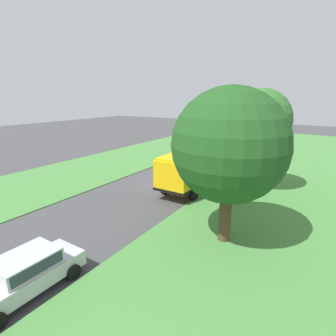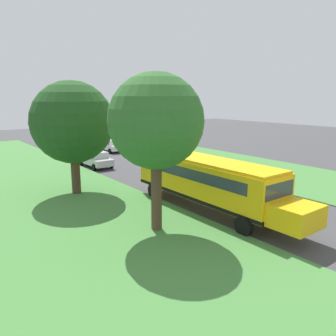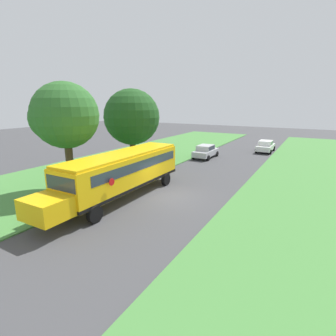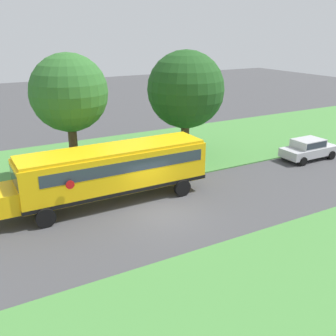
{
  "view_description": "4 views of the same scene",
  "coord_description": "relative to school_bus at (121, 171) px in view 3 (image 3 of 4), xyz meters",
  "views": [
    {
      "loc": [
        -12.06,
        18.27,
        7.37
      ],
      "look_at": [
        -0.93,
        0.82,
        1.69
      ],
      "focal_mm": 28.0,
      "sensor_mm": 36.0,
      "label": 1
    },
    {
      "loc": [
        -16.29,
        -15.59,
        6.78
      ],
      "look_at": [
        -2.61,
        2.44,
        1.86
      ],
      "focal_mm": 35.0,
      "sensor_mm": 36.0,
      "label": 2
    },
    {
      "loc": [
        8.66,
        -15.38,
        6.53
      ],
      "look_at": [
        -1.72,
        2.86,
        1.27
      ],
      "focal_mm": 28.0,
      "sensor_mm": 36.0,
      "label": 3
    },
    {
      "loc": [
        16.55,
        -8.9,
        9.29
      ],
      "look_at": [
        -1.79,
        1.37,
        1.79
      ],
      "focal_mm": 42.0,
      "sensor_mm": 36.0,
      "label": 4
    }
  ],
  "objects": [
    {
      "name": "ground_plane",
      "position": [
        2.8,
        1.77,
        -1.92
      ],
      "size": [
        120.0,
        120.0,
        0.0
      ],
      "primitive_type": "plane",
      "color": "#424244"
    },
    {
      "name": "grass_verge",
      "position": [
        -7.2,
        1.77,
        -1.88
      ],
      "size": [
        12.0,
        80.0,
        0.08
      ],
      "primitive_type": "cube",
      "color": "#47843D",
      "rests_on": "ground"
    },
    {
      "name": "grass_far_side",
      "position": [
        11.8,
        1.77,
        -1.89
      ],
      "size": [
        10.0,
        80.0,
        0.07
      ],
      "primitive_type": "cube",
      "color": "#47843D",
      "rests_on": "ground"
    },
    {
      "name": "school_bus",
      "position": [
        0.0,
        0.0,
        0.0
      ],
      "size": [
        2.85,
        12.42,
        3.16
      ],
      "color": "yellow",
      "rests_on": "ground"
    },
    {
      "name": "car_silver_nearest",
      "position": [
        -0.0,
        15.72,
        -1.05
      ],
      "size": [
        2.02,
        4.4,
        1.56
      ],
      "color": "#B7B7BC",
      "rests_on": "ground"
    },
    {
      "name": "car_white_middle",
      "position": [
        5.6,
        23.35,
        -1.05
      ],
      "size": [
        2.02,
        4.4,
        1.56
      ],
      "color": "silver",
      "rests_on": "ground"
    },
    {
      "name": "oak_tree_beside_bus",
      "position": [
        -4.42,
        -0.88,
        3.64
      ],
      "size": [
        4.72,
        4.72,
        8.0
      ],
      "color": "#4C3826",
      "rests_on": "ground"
    },
    {
      "name": "oak_tree_roadside_mid",
      "position": [
        -5.19,
        8.2,
        3.17
      ],
      "size": [
        5.63,
        5.63,
        7.91
      ],
      "color": "#4C3826",
      "rests_on": "ground"
    }
  ]
}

